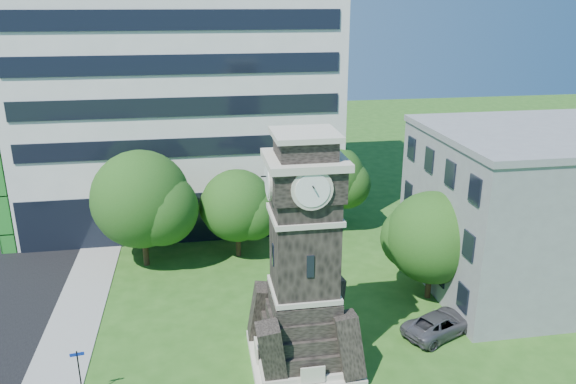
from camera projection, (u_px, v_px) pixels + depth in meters
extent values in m
cube|color=gray|center=(65.00, 350.00, 30.19)|extent=(3.00, 70.00, 0.06)
cube|color=beige|center=(303.00, 357.00, 29.29)|extent=(5.40, 5.40, 0.40)
cube|color=beige|center=(303.00, 351.00, 29.18)|extent=(4.80, 4.80, 0.30)
cube|color=black|center=(304.00, 234.00, 27.03)|extent=(3.00, 3.00, 6.40)
cube|color=beige|center=(304.00, 289.00, 28.00)|extent=(3.25, 3.25, 0.25)
cube|color=beige|center=(304.00, 214.00, 26.71)|extent=(3.25, 3.25, 0.25)
cube|color=black|center=(310.00, 266.00, 25.94)|extent=(0.35, 0.08, 1.10)
cube|color=black|center=(305.00, 178.00, 26.13)|extent=(3.30, 3.30, 1.60)
cube|color=beige|center=(305.00, 160.00, 25.84)|extent=(3.70, 3.70, 0.35)
cylinder|color=white|center=(313.00, 190.00, 24.48)|extent=(1.56, 0.06, 1.56)
cylinder|color=white|center=(267.00, 180.00, 25.85)|extent=(0.06, 1.56, 1.56)
cube|color=black|center=(305.00, 147.00, 25.64)|extent=(2.60, 2.60, 0.90)
cube|color=beige|center=(305.00, 134.00, 25.45)|extent=(3.00, 3.00, 0.25)
cube|color=white|center=(178.00, 50.00, 46.30)|extent=(25.00, 15.00, 28.00)
cube|color=black|center=(186.00, 217.00, 43.45)|extent=(24.50, 0.80, 4.00)
cube|color=gray|center=(546.00, 212.00, 36.00)|extent=(15.00, 12.00, 10.00)
cube|color=gray|center=(558.00, 133.00, 34.32)|extent=(15.20, 12.20, 0.40)
imported|color=#4F4E53|center=(440.00, 324.00, 31.52)|extent=(5.04, 3.83, 1.27)
cube|color=black|center=(272.00, 384.00, 27.08)|extent=(0.06, 0.42, 0.65)
cube|color=black|center=(304.00, 380.00, 27.33)|extent=(0.06, 0.42, 0.65)
cube|color=#331B11|center=(288.00, 380.00, 27.17)|extent=(1.67, 0.44, 0.04)
cube|color=#331B11|center=(287.00, 373.00, 27.28)|extent=(1.67, 0.04, 0.37)
cylinder|color=black|center=(80.00, 376.00, 26.05)|extent=(0.06, 0.06, 2.67)
cube|color=navy|center=(77.00, 354.00, 25.67)|extent=(0.64, 0.04, 0.16)
cylinder|color=#332114|center=(145.00, 246.00, 39.56)|extent=(0.40, 0.40, 2.89)
sphere|color=#30621D|center=(141.00, 199.00, 38.42)|extent=(6.76, 6.76, 6.76)
sphere|color=#30621D|center=(161.00, 209.00, 38.18)|extent=(5.07, 5.07, 5.07)
sphere|color=#30621D|center=(125.00, 200.00, 39.13)|extent=(4.73, 4.73, 4.73)
cylinder|color=#332114|center=(238.00, 241.00, 41.08)|extent=(0.37, 0.37, 2.30)
sphere|color=#3B6B20|center=(237.00, 205.00, 40.17)|extent=(5.23, 5.23, 5.23)
sphere|color=#3B6B20|center=(253.00, 213.00, 39.99)|extent=(3.92, 3.92, 3.92)
sphere|color=#3B6B20|center=(224.00, 206.00, 40.72)|extent=(3.66, 3.66, 3.66)
cylinder|color=#332114|center=(331.00, 214.00, 45.88)|extent=(0.36, 0.36, 2.61)
sphere|color=#23651E|center=(332.00, 177.00, 44.85)|extent=(5.22, 5.22, 5.22)
sphere|color=#23651E|center=(346.00, 184.00, 44.69)|extent=(3.91, 3.91, 3.91)
sphere|color=#23651E|center=(319.00, 179.00, 45.41)|extent=(3.65, 3.65, 3.65)
cylinder|color=#332114|center=(429.00, 280.00, 35.27)|extent=(0.36, 0.36, 2.39)
sphere|color=#315D1B|center=(433.00, 237.00, 34.32)|extent=(5.71, 5.71, 5.71)
sphere|color=#315D1B|center=(454.00, 247.00, 34.12)|extent=(4.29, 4.29, 4.29)
sphere|color=#315D1B|center=(412.00, 238.00, 34.92)|extent=(4.00, 4.00, 4.00)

